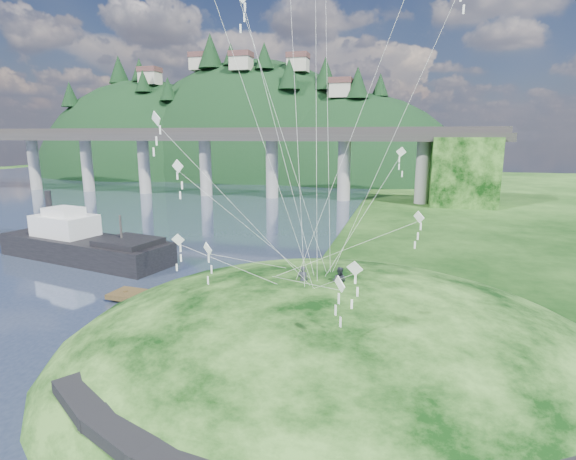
# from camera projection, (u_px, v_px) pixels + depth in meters

# --- Properties ---
(ground) EXTENTS (320.00, 320.00, 0.00)m
(ground) POSITION_uv_depth(u_px,v_px,m) (199.00, 359.00, 27.19)
(ground) COLOR black
(ground) RESTS_ON ground
(grass_hill) EXTENTS (36.00, 32.00, 13.00)m
(grass_hill) POSITION_uv_depth(u_px,v_px,m) (334.00, 383.00, 27.39)
(grass_hill) COLOR black
(grass_hill) RESTS_ON ground
(bridge) EXTENTS (160.00, 11.00, 15.00)m
(bridge) POSITION_uv_depth(u_px,v_px,m) (228.00, 152.00, 98.11)
(bridge) COLOR #2D2B2B
(bridge) RESTS_ON ground
(far_ridge) EXTENTS (153.00, 70.00, 94.50)m
(far_ridge) POSITION_uv_depth(u_px,v_px,m) (241.00, 197.00, 155.22)
(far_ridge) COLOR black
(far_ridge) RESTS_ON ground
(work_barge) EXTENTS (21.53, 9.87, 7.28)m
(work_barge) POSITION_uv_depth(u_px,v_px,m) (82.00, 243.00, 48.75)
(work_barge) COLOR black
(work_barge) RESTS_ON ground
(wooden_dock) EXTENTS (15.28, 3.63, 1.08)m
(wooden_dock) POSITION_uv_depth(u_px,v_px,m) (194.00, 304.00, 34.87)
(wooden_dock) COLOR #3D2F19
(wooden_dock) RESTS_ON ground
(kite_flyers) EXTENTS (2.97, 0.87, 1.82)m
(kite_flyers) POSITION_uv_depth(u_px,v_px,m) (329.00, 267.00, 25.88)
(kite_flyers) COLOR #282B35
(kite_flyers) RESTS_ON ground
(kite_swarm) EXTENTS (15.77, 17.08, 21.39)m
(kite_swarm) POSITION_uv_depth(u_px,v_px,m) (299.00, 71.00, 24.10)
(kite_swarm) COLOR white
(kite_swarm) RESTS_ON ground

